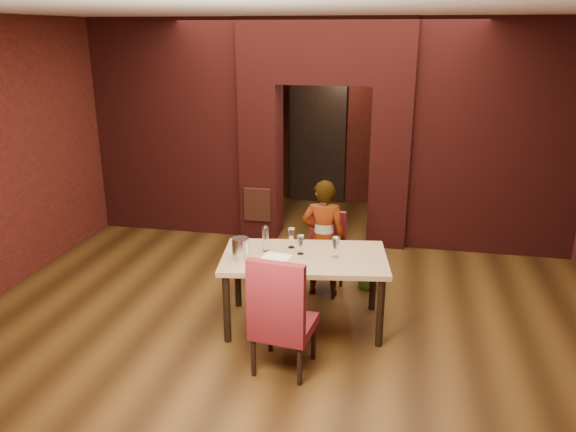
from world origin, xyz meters
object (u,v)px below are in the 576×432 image
wine_glass_a (291,238)px  wine_glass_c (336,247)px  dining_table (304,291)px  wine_glass_b (300,245)px  water_bottle (266,238)px  chair_near (284,312)px  chair_far (323,253)px  wine_bucket (241,248)px  potted_plant (368,271)px  person_seated (323,238)px

wine_glass_a → wine_glass_c: (0.50, -0.18, 0.00)m
dining_table → wine_glass_a: wine_glass_a is taller
wine_glass_a → wine_glass_b: wine_glass_a is taller
water_bottle → chair_near: bearing=-66.3°
chair_far → water_bottle: size_ratio=3.39×
dining_table → wine_glass_b: size_ratio=8.34×
wine_glass_a → wine_bucket: bearing=-139.4°
wine_bucket → wine_glass_a: bearing=40.6°
wine_glass_a → wine_glass_c: 0.53m
wine_glass_c → water_bottle: water_bottle is taller
chair_near → water_bottle: size_ratio=4.05×
chair_far → water_bottle: (-0.50, -0.82, 0.45)m
wine_glass_b → chair_far: bearing=81.5°
wine_glass_a → chair_near: bearing=-82.1°
dining_table → potted_plant: bearing=51.6°
dining_table → wine_glass_c: 0.60m
water_bottle → potted_plant: (1.03, 1.00, -0.72)m
chair_far → water_bottle: bearing=-112.9°
dining_table → person_seated: 0.84m
wine_glass_a → wine_glass_b: (0.13, -0.16, -0.01)m
wine_glass_b → wine_bucket: bearing=-158.5°
water_bottle → wine_glass_b: bearing=-1.4°
dining_table → water_bottle: bearing=164.4°
wine_glass_b → wine_bucket: size_ratio=0.95×
wine_glass_a → wine_glass_b: bearing=-50.7°
wine_glass_b → wine_glass_c: wine_glass_c is taller
wine_bucket → potted_plant: (1.23, 1.24, -0.69)m
wine_bucket → person_seated: bearing=53.6°
chair_far → wine_bucket: 1.33m
chair_near → wine_glass_a: size_ratio=5.32×
person_seated → wine_glass_c: person_seated is taller
chair_near → wine_glass_b: chair_near is taller
wine_bucket → chair_far: bearing=56.4°
wine_glass_c → wine_bucket: wine_glass_c is taller
potted_plant → person_seated: bearing=-152.1°
chair_far → wine_glass_a: (-0.25, -0.67, 0.42)m
wine_bucket → water_bottle: water_bottle is taller
wine_bucket → potted_plant: size_ratio=0.50×
chair_near → wine_bucket: size_ratio=5.38×
wine_glass_a → water_bottle: 0.29m
wine_glass_a → potted_plant: wine_glass_a is taller
chair_near → wine_glass_a: (-0.14, 1.03, 0.33)m
wine_glass_b → dining_table: bearing=-40.3°
wine_glass_a → dining_table: bearing=-48.1°
person_seated → potted_plant: (0.52, 0.28, -0.49)m
wine_glass_c → water_bottle: (-0.74, 0.03, 0.03)m
chair_near → chair_far: bearing=-86.8°
chair_near → water_bottle: bearing=-59.4°
person_seated → wine_bucket: person_seated is taller
chair_far → wine_glass_c: size_ratio=4.44×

